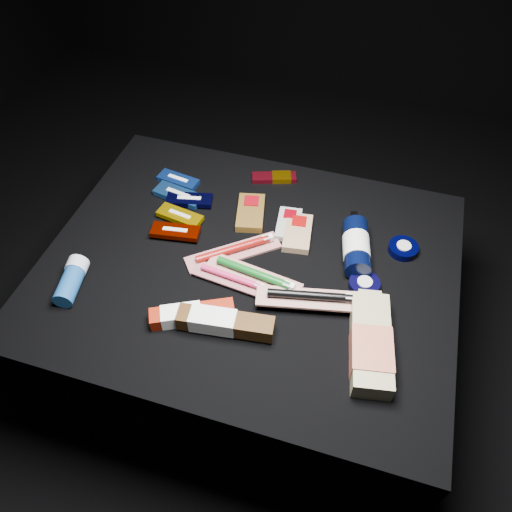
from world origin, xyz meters
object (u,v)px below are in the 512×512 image
(lotion_bottle, at_px, (356,247))
(deodorant_stick, at_px, (71,280))
(bodywash_bottle, at_px, (371,345))
(toothpaste_carton_red, at_px, (188,315))

(lotion_bottle, distance_m, deodorant_stick, 0.67)
(lotion_bottle, height_order, bodywash_bottle, lotion_bottle)
(bodywash_bottle, relative_size, toothpaste_carton_red, 1.36)
(deodorant_stick, relative_size, toothpaste_carton_red, 0.69)
(lotion_bottle, xyz_separation_m, toothpaste_carton_red, (-0.32, -0.29, -0.01))
(lotion_bottle, distance_m, bodywash_bottle, 0.26)
(bodywash_bottle, xyz_separation_m, deodorant_stick, (-0.68, -0.03, -0.00))
(lotion_bottle, relative_size, deodorant_stick, 1.62)
(deodorant_stick, bearing_deg, bodywash_bottle, -8.73)
(bodywash_bottle, relative_size, deodorant_stick, 1.98)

